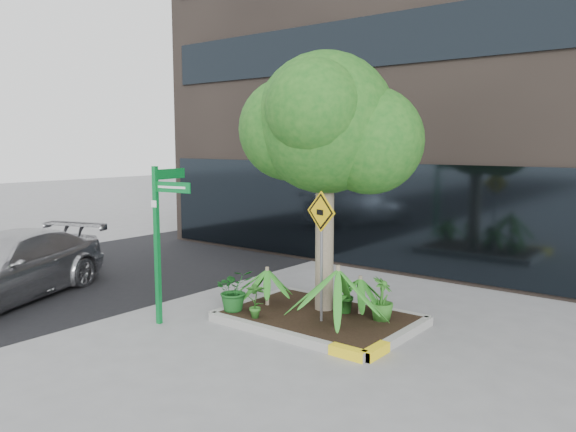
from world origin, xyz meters
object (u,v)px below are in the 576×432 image
Objects in this scene: tree at (326,123)px; cattle_sign at (321,234)px; parked_car at (5,268)px; street_sign_post at (161,227)px.

tree is 2.01m from cattle_sign.
parked_car is 2.09× the size of cattle_sign.
tree is 7.09m from parked_car.
street_sign_post is (3.67, 1.03, 1.04)m from parked_car.
parked_car is 6.62m from cattle_sign.
cattle_sign is at bearing 1.46° from parked_car.
parked_car is 1.68× the size of street_sign_post.
street_sign_post is (-2.03, -2.09, -1.81)m from tree.
parked_car is at bearing -172.93° from street_sign_post.
parked_car is at bearing -151.34° from tree.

